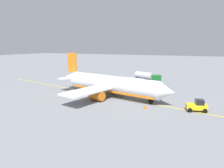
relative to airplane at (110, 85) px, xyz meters
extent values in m
plane|color=slate|center=(0.44, -0.10, -2.79)|extent=(400.00, 400.00, 0.00)
cylinder|color=white|center=(0.44, -0.10, 0.18)|extent=(24.54, 9.40, 3.94)
cube|color=orange|center=(0.44, -0.10, -0.91)|extent=(23.07, 8.40, 1.10)
cone|color=white|center=(13.57, -3.19, 0.18)|extent=(4.15, 4.46, 3.79)
cone|color=white|center=(-13.35, 3.14, 0.57)|extent=(5.36, 4.35, 3.35)
cube|color=orange|center=(-12.69, 2.99, 4.55)|extent=(3.20, 1.08, 5.20)
cube|color=white|center=(-12.69, 2.99, 0.58)|extent=(4.26, 8.73, 0.24)
cube|color=white|center=(-0.53, 0.13, -0.31)|extent=(10.70, 26.72, 0.36)
cylinder|color=orange|center=(1.44, 5.00, -1.56)|extent=(3.60, 2.78, 2.10)
cylinder|color=orange|center=(-0.94, -5.12, -1.56)|extent=(3.60, 2.78, 2.10)
cylinder|color=#4C4C51|center=(10.29, -2.42, -1.62)|extent=(0.24, 0.24, 1.24)
cylinder|color=black|center=(10.29, -2.42, -2.24)|extent=(1.16, 0.64, 1.10)
cylinder|color=#4C4C51|center=(-0.91, 2.89, -1.62)|extent=(0.24, 0.24, 1.24)
cylinder|color=black|center=(-0.91, 2.89, -2.24)|extent=(1.16, 0.64, 1.10)
cylinder|color=#4C4C51|center=(-2.10, -2.18, -1.62)|extent=(0.24, 0.24, 1.24)
cylinder|color=black|center=(-2.10, -2.18, -2.24)|extent=(1.16, 0.64, 1.10)
cube|color=#2D2D33|center=(2.53, 22.75, -2.09)|extent=(9.63, 6.06, 0.30)
cube|color=#196B28|center=(6.48, 21.03, -1.14)|extent=(2.79, 3.00, 2.00)
cube|color=black|center=(7.30, 20.67, -0.74)|extent=(0.95, 1.90, 0.90)
cylinder|color=silver|center=(1.98, 22.99, -0.79)|extent=(6.98, 4.76, 2.30)
cylinder|color=black|center=(6.61, 22.33, -2.24)|extent=(1.15, 0.76, 1.10)
cylinder|color=black|center=(5.61, 20.04, -2.24)|extent=(1.15, 0.76, 1.10)
cylinder|color=black|center=(0.91, 24.83, -2.24)|extent=(1.15, 0.76, 1.10)
cylinder|color=black|center=(-0.09, 22.54, -2.24)|extent=(1.15, 0.76, 1.10)
cube|color=yellow|center=(19.17, -3.95, -1.94)|extent=(3.98, 2.81, 0.90)
cube|color=black|center=(19.66, -3.83, -1.04)|extent=(1.74, 1.89, 0.90)
cylinder|color=black|center=(18.15, -5.23, -2.39)|extent=(0.85, 0.48, 0.80)
cylinder|color=black|center=(17.67, -3.29, -2.39)|extent=(0.85, 0.48, 0.80)
cylinder|color=black|center=(20.68, -4.60, -2.39)|extent=(0.85, 0.48, 0.80)
cylinder|color=black|center=(20.20, -2.66, -2.39)|extent=(0.85, 0.48, 0.80)
cube|color=navy|center=(2.24, 13.96, -2.37)|extent=(0.53, 0.46, 0.85)
cube|color=yellow|center=(2.24, 13.96, -1.64)|extent=(0.62, 0.53, 0.60)
sphere|color=tan|center=(2.24, 13.96, -1.20)|extent=(0.24, 0.24, 0.24)
cone|color=#F2590F|center=(10.14, -6.39, -2.44)|extent=(0.64, 0.64, 0.72)
cube|color=yellow|center=(0.44, -0.10, -2.79)|extent=(81.46, 19.45, 0.01)
camera|label=1|loc=(19.85, -43.96, 9.28)|focal=33.35mm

